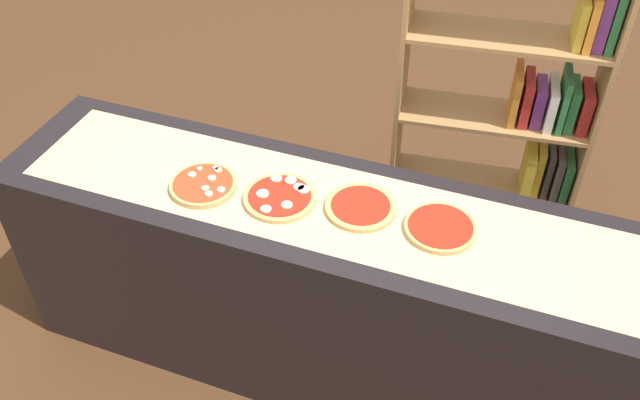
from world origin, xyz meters
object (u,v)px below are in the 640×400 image
object	(u,v)px
pizza_plain_2	(361,207)
pizza_plain_3	(440,228)
pizza_mozzarella_1	(280,197)
pizza_mushroom_0	(203,185)
bookshelf	(518,131)

from	to	relation	value
pizza_plain_2	pizza_plain_3	xyz separation A→B (m)	(0.28, -0.01, 0.00)
pizza_mozzarella_1	pizza_mushroom_0	bearing A→B (deg)	-172.58
pizza_mushroom_0	pizza_mozzarella_1	bearing A→B (deg)	7.42
pizza_mozzarella_1	bookshelf	xyz separation A→B (m)	(0.72, 0.97, -0.19)
pizza_mushroom_0	pizza_plain_3	world-z (taller)	pizza_mushroom_0
pizza_mozzarella_1	pizza_plain_2	xyz separation A→B (m)	(0.28, 0.05, -0.00)
pizza_plain_2	bookshelf	distance (m)	1.04
pizza_mushroom_0	bookshelf	world-z (taller)	bookshelf
pizza_mozzarella_1	pizza_plain_2	size ratio (longest dim) A/B	1.04
pizza_plain_2	pizza_plain_3	world-z (taller)	pizza_plain_3
pizza_mushroom_0	pizza_mozzarella_1	size ratio (longest dim) A/B	0.93
pizza_mushroom_0	bookshelf	distance (m)	1.44
pizza_plain_3	bookshelf	xyz separation A→B (m)	(0.16, 0.93, -0.19)
pizza_mushroom_0	pizza_plain_3	distance (m)	0.85
pizza_mushroom_0	pizza_plain_2	world-z (taller)	pizza_mushroom_0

